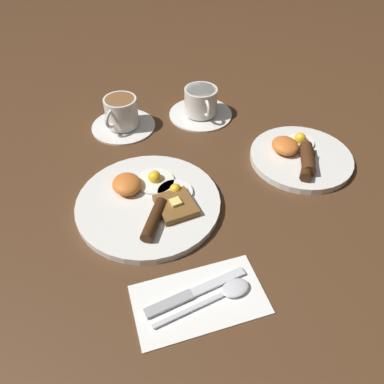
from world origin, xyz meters
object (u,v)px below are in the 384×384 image
Objects in this scene: spoon at (226,293)px; teacup_near at (122,116)px; breakfast_plate_far at (300,156)px; knife at (191,294)px; breakfast_plate_near at (149,201)px; teacup_far at (201,105)px.

teacup_near is at bearing 88.56° from spoon.
knife is at bearing -56.84° from breakfast_plate_far.
breakfast_plate_near is 1.25× the size of breakfast_plate_far.
teacup_far reaches higher than spoon.
breakfast_plate_far is 0.42m from knife.
teacup_far is 0.93× the size of knife.
breakfast_plate_near reaches higher than knife.
spoon is (0.24, 0.05, -0.00)m from breakfast_plate_near.
breakfast_plate_near is 0.35m from teacup_far.
breakfast_plate_near and breakfast_plate_far have the same top height.
spoon is (0.02, 0.05, 0.00)m from knife.
knife is (0.49, -0.22, -0.02)m from teacup_far.
breakfast_plate_far reaches higher than spoon.
knife is at bearing 0.56° from breakfast_plate_near.
teacup_far is 0.97× the size of spoon.
breakfast_plate_near is 0.36m from breakfast_plate_far.
breakfast_plate_far is at bearing 34.21° from spoon.
breakfast_plate_near is 1.79× the size of teacup_near.
knife is (0.22, 0.00, -0.00)m from breakfast_plate_near.
teacup_far is at bearing -151.98° from breakfast_plate_far.
teacup_near is 0.51m from knife.
spoon is (0.25, -0.30, -0.00)m from breakfast_plate_far.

